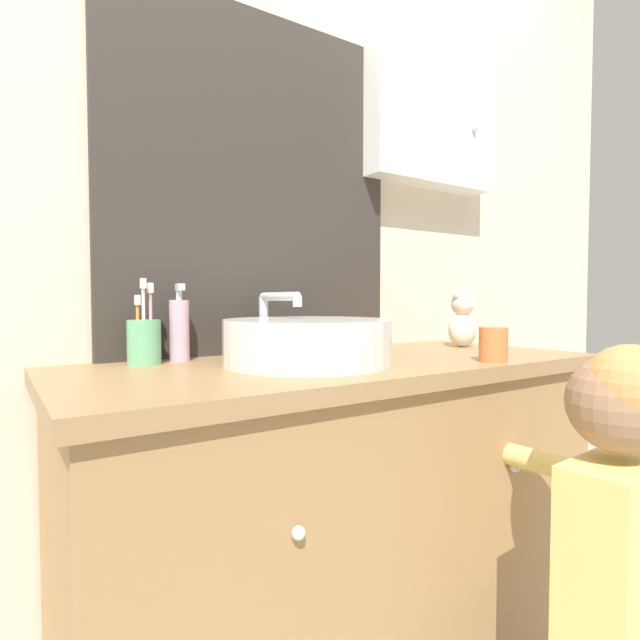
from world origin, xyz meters
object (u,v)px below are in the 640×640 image
at_px(sink_basin, 307,341).
at_px(child_figure, 615,548).
at_px(teddy_bear, 463,320).
at_px(soap_dispenser, 179,329).
at_px(toothbrush_holder, 144,340).
at_px(drinking_cup, 493,344).

height_order(sink_basin, child_figure, sink_basin).
bearing_deg(teddy_bear, soap_dispenser, 170.98).
height_order(sink_basin, toothbrush_holder, toothbrush_holder).
distance_m(soap_dispenser, drinking_cup, 0.73).
distance_m(sink_basin, soap_dispenser, 0.30).
bearing_deg(child_figure, toothbrush_holder, 132.50).
height_order(soap_dispenser, teddy_bear, soap_dispenser).
bearing_deg(child_figure, sink_basin, 123.63).
xyz_separation_m(teddy_bear, drinking_cup, (-0.22, -0.28, -0.04)).
bearing_deg(soap_dispenser, sink_basin, -43.30).
relative_size(child_figure, drinking_cup, 11.34).
bearing_deg(toothbrush_holder, drinking_cup, -30.13).
distance_m(child_figure, drinking_cup, 0.46).
xyz_separation_m(soap_dispenser, drinking_cup, (0.60, -0.41, -0.03)).
bearing_deg(sink_basin, teddy_bear, 7.21).
xyz_separation_m(sink_basin, drinking_cup, (0.38, -0.20, -0.01)).
bearing_deg(soap_dispenser, drinking_cup, -34.36).
distance_m(toothbrush_holder, child_figure, 1.01).
xyz_separation_m(sink_basin, soap_dispenser, (-0.22, 0.21, 0.02)).
height_order(toothbrush_holder, soap_dispenser, toothbrush_holder).
distance_m(teddy_bear, drinking_cup, 0.36).
height_order(child_figure, teddy_bear, teddy_bear).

